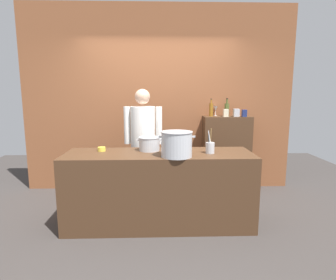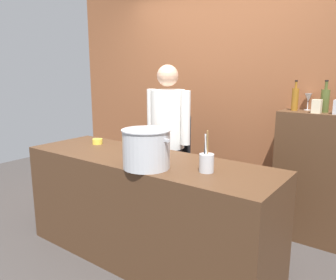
% 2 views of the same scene
% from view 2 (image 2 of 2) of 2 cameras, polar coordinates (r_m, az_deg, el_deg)
% --- Properties ---
extents(ground_plane, '(8.00, 8.00, 0.00)m').
position_cam_2_polar(ground_plane, '(3.06, -3.86, -19.62)').
color(ground_plane, '#383330').
extents(brick_back_panel, '(4.40, 0.10, 3.00)m').
position_cam_2_polar(brick_back_panel, '(3.78, 9.84, 10.26)').
color(brick_back_panel, brown).
rests_on(brick_back_panel, ground_plane).
extents(prep_counter, '(2.24, 0.70, 0.90)m').
position_cam_2_polar(prep_counter, '(2.85, -3.98, -11.87)').
color(prep_counter, '#472D1C').
rests_on(prep_counter, ground_plane).
extents(bar_cabinet, '(0.76, 0.32, 1.23)m').
position_cam_2_polar(bar_cabinet, '(3.37, 24.67, -6.11)').
color(bar_cabinet, '#472D1C').
rests_on(bar_cabinet, ground_plane).
extents(chef, '(0.53, 0.37, 1.66)m').
position_cam_2_polar(chef, '(3.30, -0.01, 0.86)').
color(chef, black).
rests_on(chef, ground_plane).
extents(stockpot_large, '(0.42, 0.36, 0.29)m').
position_cam_2_polar(stockpot_large, '(2.38, -3.80, -1.52)').
color(stockpot_large, '#B7BABF').
rests_on(stockpot_large, prep_counter).
extents(stockpot_small, '(0.33, 0.26, 0.17)m').
position_cam_2_polar(stockpot_small, '(2.85, -4.17, -0.49)').
color(stockpot_small, '#B7BABF').
rests_on(stockpot_small, prep_counter).
extents(utensil_crock, '(0.10, 0.10, 0.30)m').
position_cam_2_polar(utensil_crock, '(2.31, 6.73, -3.87)').
color(utensil_crock, '#B7BABF').
rests_on(utensil_crock, prep_counter).
extents(butter_jar, '(0.10, 0.10, 0.05)m').
position_cam_2_polar(butter_jar, '(3.26, -12.20, -0.25)').
color(butter_jar, yellow).
rests_on(butter_jar, prep_counter).
extents(wine_bottle_amber, '(0.06, 0.06, 0.28)m').
position_cam_2_polar(wine_bottle_amber, '(3.30, 21.27, 6.72)').
color(wine_bottle_amber, '#8C5919').
rests_on(wine_bottle_amber, bar_cabinet).
extents(wine_bottle_olive, '(0.07, 0.07, 0.29)m').
position_cam_2_polar(wine_bottle_olive, '(3.26, 25.68, 6.28)').
color(wine_bottle_olive, '#475123').
rests_on(wine_bottle_olive, bar_cabinet).
extents(wine_glass_short, '(0.07, 0.07, 0.16)m').
position_cam_2_polar(wine_glass_short, '(3.38, 23.25, 6.69)').
color(wine_glass_short, silver).
rests_on(wine_glass_short, bar_cabinet).
extents(spice_tin_cream, '(0.08, 0.08, 0.12)m').
position_cam_2_polar(spice_tin_cream, '(3.16, 24.51, 5.36)').
color(spice_tin_cream, beige).
rests_on(spice_tin_cream, bar_cabinet).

